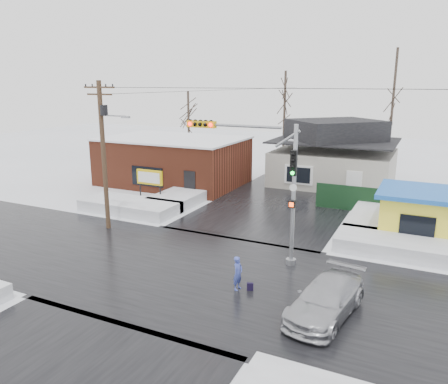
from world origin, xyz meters
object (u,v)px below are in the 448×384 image
at_px(traffic_signal, 263,173).
at_px(utility_pole, 104,147).
at_px(kiosk, 419,214).
at_px(car, 326,299).
at_px(marquee_sign, 150,178).
at_px(pedestrian, 238,274).

relative_size(traffic_signal, utility_pole, 0.78).
relative_size(kiosk, car, 0.96).
height_order(marquee_sign, car, marquee_sign).
distance_m(marquee_sign, pedestrian, 15.53).
bearing_deg(car, traffic_signal, 144.23).
distance_m(traffic_signal, marquee_sign, 13.42).
relative_size(traffic_signal, pedestrian, 4.58).
xyz_separation_m(traffic_signal, kiosk, (7.07, 7.03, -3.08)).
height_order(pedestrian, car, pedestrian).
xyz_separation_m(kiosk, pedestrian, (-6.80, -10.64, -0.70)).
relative_size(traffic_signal, car, 1.46).
bearing_deg(traffic_signal, utility_pole, 177.05).
xyz_separation_m(utility_pole, kiosk, (17.43, 6.49, -3.65)).
bearing_deg(marquee_sign, traffic_signal, -29.72).
bearing_deg(pedestrian, kiosk, -25.94).
xyz_separation_m(marquee_sign, pedestrian, (11.70, -10.14, -1.16)).
xyz_separation_m(utility_pole, car, (14.61, -4.68, -4.41)).
distance_m(traffic_signal, car, 7.07).
bearing_deg(marquee_sign, car, -34.25).
bearing_deg(kiosk, car, -104.14).
bearing_deg(traffic_signal, marquee_sign, 150.28).
height_order(marquee_sign, kiosk, kiosk).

